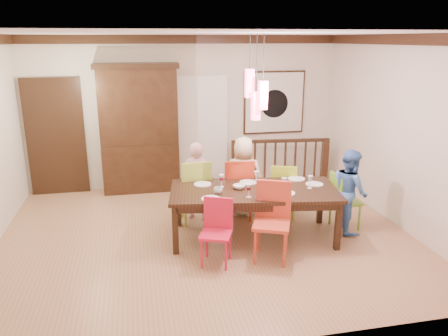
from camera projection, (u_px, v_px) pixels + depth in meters
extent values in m
plane|color=#A1724E|center=(207.00, 235.00, 6.53)|extent=(6.00, 6.00, 0.00)
plane|color=white|center=(204.00, 33.00, 5.71)|extent=(6.00, 6.00, 0.00)
plane|color=beige|center=(185.00, 113.00, 8.47)|extent=(6.00, 0.00, 6.00)
plane|color=beige|center=(398.00, 132.00, 6.70)|extent=(0.00, 5.00, 5.00)
cube|color=black|center=(56.00, 139.00, 8.07)|extent=(1.04, 0.07, 2.24)
cube|color=silver|center=(203.00, 132.00, 8.62)|extent=(0.97, 0.05, 2.22)
cube|color=black|center=(274.00, 103.00, 8.75)|extent=(1.25, 0.04, 1.25)
cube|color=silver|center=(274.00, 103.00, 8.72)|extent=(1.18, 0.02, 1.18)
cylinder|color=black|center=(275.00, 104.00, 8.71)|extent=(0.56, 0.01, 0.56)
cube|color=#EF4769|center=(249.00, 83.00, 5.88)|extent=(0.11, 0.11, 0.38)
cylinder|color=black|center=(250.00, 51.00, 5.76)|extent=(0.01, 0.01, 0.46)
cube|color=#EF4769|center=(263.00, 95.00, 5.86)|extent=(0.11, 0.11, 0.38)
cylinder|color=black|center=(264.00, 57.00, 5.72)|extent=(0.01, 0.01, 0.61)
cube|color=#EF4769|center=(256.00, 106.00, 5.94)|extent=(0.11, 0.11, 0.38)
cylinder|color=black|center=(257.00, 63.00, 5.77)|extent=(0.01, 0.01, 0.76)
cube|color=black|center=(254.00, 191.00, 6.28)|extent=(2.53, 1.43, 0.05)
cube|color=black|center=(174.00, 209.00, 6.61)|extent=(0.09, 0.09, 0.70)
cube|color=black|center=(313.00, 199.00, 7.04)|extent=(0.09, 0.09, 0.70)
cube|color=black|center=(181.00, 235.00, 5.74)|extent=(0.09, 0.09, 0.70)
cube|color=black|center=(338.00, 221.00, 6.17)|extent=(0.09, 0.09, 0.70)
cube|color=black|center=(246.00, 185.00, 6.76)|extent=(2.17, 0.37, 0.10)
cube|color=black|center=(263.00, 208.00, 5.85)|extent=(2.17, 0.37, 0.10)
cube|color=#92B236|center=(195.00, 191.00, 6.92)|extent=(0.48, 0.48, 0.04)
cube|color=#92B236|center=(195.00, 175.00, 6.84)|extent=(0.47, 0.06, 0.51)
cylinder|color=#92B236|center=(185.00, 212.00, 6.78)|extent=(0.04, 0.04, 0.49)
cylinder|color=#92B236|center=(209.00, 210.00, 6.85)|extent=(0.04, 0.04, 0.49)
cylinder|color=#92B236|center=(182.00, 203.00, 7.14)|extent=(0.04, 0.04, 0.49)
cylinder|color=#92B236|center=(205.00, 202.00, 7.21)|extent=(0.04, 0.04, 0.49)
cube|color=red|center=(237.00, 189.00, 7.04)|extent=(0.50, 0.50, 0.04)
cube|color=red|center=(238.00, 173.00, 6.96)|extent=(0.46, 0.09, 0.50)
cylinder|color=red|center=(229.00, 209.00, 6.90)|extent=(0.04, 0.04, 0.48)
cylinder|color=red|center=(251.00, 207.00, 6.98)|extent=(0.04, 0.04, 0.48)
cylinder|color=red|center=(224.00, 201.00, 7.25)|extent=(0.04, 0.04, 0.48)
cylinder|color=red|center=(246.00, 199.00, 7.33)|extent=(0.04, 0.04, 0.48)
cube|color=#91AF20|center=(283.00, 191.00, 7.13)|extent=(0.52, 0.52, 0.04)
cube|color=#91AF20|center=(283.00, 176.00, 7.06)|extent=(0.40, 0.17, 0.45)
cylinder|color=#91AF20|center=(276.00, 208.00, 7.00)|extent=(0.04, 0.04, 0.43)
cylinder|color=#91AF20|center=(296.00, 207.00, 7.07)|extent=(0.04, 0.04, 0.43)
cylinder|color=#91AF20|center=(270.00, 201.00, 7.32)|extent=(0.04, 0.04, 0.43)
cylinder|color=#91AF20|center=(288.00, 199.00, 7.38)|extent=(0.04, 0.04, 0.43)
cube|color=red|center=(216.00, 234.00, 5.61)|extent=(0.50, 0.50, 0.04)
cube|color=red|center=(216.00, 218.00, 5.54)|extent=(0.37, 0.18, 0.42)
cylinder|color=red|center=(206.00, 256.00, 5.49)|extent=(0.03, 0.03, 0.41)
cylinder|color=red|center=(230.00, 254.00, 5.55)|extent=(0.03, 0.03, 0.41)
cylinder|color=red|center=(202.00, 245.00, 5.78)|extent=(0.03, 0.03, 0.41)
cylinder|color=red|center=(225.00, 243.00, 5.84)|extent=(0.03, 0.03, 0.41)
cube|color=#BD3D26|center=(272.00, 224.00, 5.70)|extent=(0.61, 0.61, 0.04)
cube|color=#BD3D26|center=(272.00, 204.00, 5.62)|extent=(0.45, 0.22, 0.51)
cylinder|color=#BD3D26|center=(261.00, 250.00, 5.56)|extent=(0.04, 0.04, 0.49)
cylinder|color=#BD3D26|center=(290.00, 247.00, 5.63)|extent=(0.04, 0.04, 0.49)
cylinder|color=#BD3D26|center=(253.00, 237.00, 5.91)|extent=(0.04, 0.04, 0.49)
cylinder|color=#BD3D26|center=(280.00, 235.00, 5.99)|extent=(0.04, 0.04, 0.49)
cube|color=#69A026|center=(346.00, 202.00, 6.70)|extent=(0.41, 0.41, 0.04)
cube|color=#69A026|center=(347.00, 187.00, 6.64)|extent=(0.05, 0.40, 0.43)
cylinder|color=#69A026|center=(340.00, 220.00, 6.58)|extent=(0.03, 0.03, 0.41)
cylinder|color=#69A026|center=(359.00, 218.00, 6.65)|extent=(0.03, 0.03, 0.41)
cylinder|color=#69A026|center=(330.00, 212.00, 6.89)|extent=(0.03, 0.03, 0.41)
cylinder|color=#69A026|center=(349.00, 210.00, 6.95)|extent=(0.03, 0.03, 0.41)
cube|color=black|center=(141.00, 167.00, 8.37)|extent=(1.43, 0.44, 0.92)
cube|color=black|center=(138.00, 106.00, 8.06)|extent=(1.43, 0.40, 1.43)
cube|color=black|center=(138.00, 105.00, 8.23)|extent=(1.22, 0.02, 1.22)
cube|color=black|center=(136.00, 66.00, 7.85)|extent=(1.53, 0.44, 0.10)
cube|color=black|center=(235.00, 167.00, 8.41)|extent=(0.13, 0.13, 0.92)
cube|color=black|center=(323.00, 162.00, 8.76)|extent=(0.13, 0.13, 0.92)
cube|color=black|center=(281.00, 141.00, 8.45)|extent=(1.93, 0.27, 0.06)
cube|color=black|center=(279.00, 184.00, 8.70)|extent=(1.81, 0.24, 0.05)
imported|color=beige|center=(197.00, 181.00, 6.98)|extent=(0.56, 0.49, 1.28)
imported|color=beige|center=(243.00, 177.00, 7.15)|extent=(0.74, 0.60, 1.32)
imported|color=#4377BC|center=(350.00, 191.00, 6.54)|extent=(0.49, 0.62, 1.27)
imported|color=gold|center=(271.00, 187.00, 6.23)|extent=(0.46, 0.46, 0.08)
imported|color=white|center=(239.00, 187.00, 6.29)|extent=(0.21, 0.21, 0.06)
imported|color=silver|center=(218.00, 190.00, 6.09)|extent=(0.14, 0.14, 0.09)
imported|color=silver|center=(284.00, 181.00, 6.52)|extent=(0.10, 0.10, 0.08)
cylinder|color=white|center=(203.00, 184.00, 6.47)|extent=(0.26, 0.26, 0.01)
cylinder|color=white|center=(248.00, 182.00, 6.55)|extent=(0.26, 0.26, 0.01)
cylinder|color=white|center=(296.00, 179.00, 6.72)|extent=(0.26, 0.26, 0.01)
cylinder|color=white|center=(211.00, 199.00, 5.88)|extent=(0.26, 0.26, 0.01)
cylinder|color=white|center=(286.00, 193.00, 6.10)|extent=(0.26, 0.26, 0.01)
cylinder|color=white|center=(314.00, 184.00, 6.47)|extent=(0.26, 0.26, 0.01)
cube|color=#D83359|center=(264.00, 198.00, 5.90)|extent=(0.18, 0.14, 0.01)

